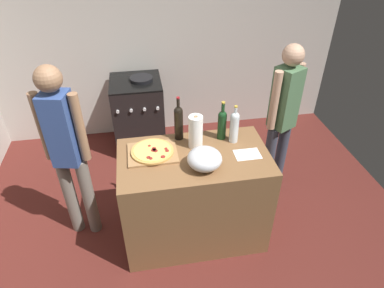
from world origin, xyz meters
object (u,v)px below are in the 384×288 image
at_px(wine_bottle_clear, 179,121).
at_px(wine_bottle_green, 222,123).
at_px(mixing_bowl, 205,159).
at_px(wine_bottle_amber, 234,126).
at_px(paper_towel_roll, 196,132).
at_px(person_in_red, 283,115).
at_px(pizza, 152,151).
at_px(stove, 139,114).
at_px(person_in_stripes, 67,148).

xyz_separation_m(wine_bottle_clear, wine_bottle_green, (0.36, -0.06, -0.02)).
relative_size(mixing_bowl, wine_bottle_clear, 0.67).
height_order(wine_bottle_amber, wine_bottle_green, wine_bottle_green).
xyz_separation_m(paper_towel_roll, person_in_red, (0.91, 0.34, -0.13)).
relative_size(paper_towel_roll, wine_bottle_green, 0.83).
xyz_separation_m(mixing_bowl, wine_bottle_clear, (-0.14, 0.43, 0.09)).
height_order(pizza, mixing_bowl, mixing_bowl).
xyz_separation_m(pizza, stove, (-0.09, 1.48, -0.49)).
bearing_deg(stove, mixing_bowl, -74.55).
height_order(paper_towel_roll, person_in_red, person_in_red).
distance_m(stove, person_in_red, 1.81).
bearing_deg(pizza, person_in_red, 17.10).
relative_size(wine_bottle_clear, wine_bottle_amber, 1.16).
relative_size(pizza, stove, 0.37).
bearing_deg(person_in_red, mixing_bowl, -144.83).
xyz_separation_m(stove, person_in_red, (1.37, -1.08, 0.48)).
distance_m(wine_bottle_amber, person_in_red, 0.68).
bearing_deg(paper_towel_roll, person_in_stripes, 175.34).
height_order(wine_bottle_amber, person_in_red, person_in_red).
distance_m(wine_bottle_clear, person_in_stripes, 0.94).
xyz_separation_m(wine_bottle_amber, wine_bottle_green, (-0.09, 0.06, -0.01)).
bearing_deg(wine_bottle_green, wine_bottle_clear, 170.81).
bearing_deg(wine_bottle_amber, paper_towel_roll, -176.60).
height_order(pizza, person_in_stripes, person_in_stripes).
height_order(mixing_bowl, wine_bottle_clear, wine_bottle_clear).
bearing_deg(person_in_red, stove, 141.72).
height_order(wine_bottle_green, person_in_red, person_in_red).
height_order(wine_bottle_clear, person_in_stripes, person_in_stripes).
distance_m(wine_bottle_amber, person_in_stripes, 1.39).
distance_m(mixing_bowl, person_in_red, 1.10).
bearing_deg(paper_towel_roll, mixing_bowl, -86.74).
height_order(pizza, wine_bottle_amber, wine_bottle_amber).
relative_size(wine_bottle_clear, person_in_stripes, 0.24).
bearing_deg(paper_towel_roll, wine_bottle_green, 18.96).
relative_size(pizza, person_in_red, 0.21).
bearing_deg(mixing_bowl, stove, 105.45).
xyz_separation_m(mixing_bowl, stove, (-0.47, 1.72, -0.55)).
distance_m(paper_towel_roll, wine_bottle_clear, 0.19).
relative_size(wine_bottle_green, stove, 0.38).
distance_m(pizza, wine_bottle_amber, 0.71).
height_order(stove, person_in_red, person_in_red).
relative_size(wine_bottle_amber, wine_bottle_green, 0.97).
bearing_deg(person_in_red, wine_bottle_clear, -169.02).
bearing_deg(person_in_stripes, wine_bottle_green, -0.08).
height_order(paper_towel_roll, wine_bottle_clear, wine_bottle_clear).
distance_m(wine_bottle_clear, stove, 1.47).
relative_size(person_in_stripes, person_in_red, 1.03).
relative_size(mixing_bowl, wine_bottle_amber, 0.79).
bearing_deg(pizza, wine_bottle_green, 12.41).
height_order(wine_bottle_clear, stove, wine_bottle_clear).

